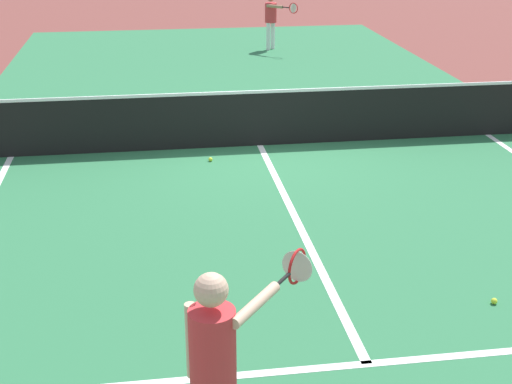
# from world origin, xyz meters

# --- Properties ---
(ground_plane) EXTENTS (60.00, 60.00, 0.00)m
(ground_plane) POSITION_xyz_m (0.00, 0.00, 0.00)
(ground_plane) COLOR brown
(court_surface_inbounds) EXTENTS (10.62, 24.40, 0.00)m
(court_surface_inbounds) POSITION_xyz_m (0.00, 0.00, 0.00)
(court_surface_inbounds) COLOR #2D7247
(court_surface_inbounds) RESTS_ON ground_plane
(line_service_near) EXTENTS (8.22, 0.10, 0.01)m
(line_service_near) POSITION_xyz_m (0.00, -6.40, 0.00)
(line_service_near) COLOR white
(line_service_near) RESTS_ON ground_plane
(line_center_service) EXTENTS (0.10, 6.40, 0.01)m
(line_center_service) POSITION_xyz_m (0.00, -3.20, 0.00)
(line_center_service) COLOR white
(line_center_service) RESTS_ON ground_plane
(net) EXTENTS (10.38, 0.09, 1.07)m
(net) POSITION_xyz_m (0.00, 0.00, 0.49)
(net) COLOR #33383D
(net) RESTS_ON ground_plane
(player_near) EXTENTS (0.97, 0.90, 1.69)m
(player_near) POSITION_xyz_m (-1.47, -7.60, 1.05)
(player_near) COLOR #3F7247
(player_near) RESTS_ON ground_plane
(player_far) EXTENTS (0.75, 0.99, 1.51)m
(player_far) POSITION_xyz_m (1.61, 8.39, 0.93)
(player_far) COLOR white
(player_far) RESTS_ON ground_plane
(tennis_ball_mid_court) EXTENTS (0.07, 0.07, 0.07)m
(tennis_ball_mid_court) POSITION_xyz_m (1.61, -5.56, 0.03)
(tennis_ball_mid_court) COLOR #CCE033
(tennis_ball_mid_court) RESTS_ON ground_plane
(tennis_ball_near_net) EXTENTS (0.07, 0.07, 0.07)m
(tennis_ball_near_net) POSITION_xyz_m (-0.91, -0.69, 0.03)
(tennis_ball_near_net) COLOR #CCE033
(tennis_ball_near_net) RESTS_ON ground_plane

